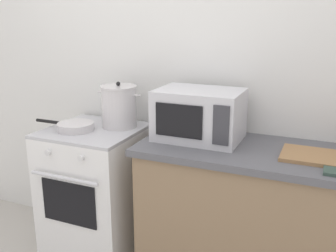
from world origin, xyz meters
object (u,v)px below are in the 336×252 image
(stove, at_px, (97,192))
(microwave, at_px, (199,115))
(frying_pan, at_px, (75,126))
(cutting_board, at_px, (317,157))
(stock_pot, at_px, (119,106))

(stove, bearing_deg, microwave, 6.38)
(stove, xyz_separation_m, microwave, (0.71, 0.08, 0.61))
(frying_pan, xyz_separation_m, cutting_board, (1.48, 0.07, -0.02))
(microwave, relative_size, cutting_board, 1.39)
(stove, xyz_separation_m, frying_pan, (-0.09, -0.07, 0.48))
(microwave, bearing_deg, stock_pot, 176.25)
(cutting_board, bearing_deg, frying_pan, -177.17)
(stock_pot, xyz_separation_m, frying_pan, (-0.23, -0.19, -0.11))
(cutting_board, bearing_deg, microwave, 173.44)
(stove, distance_m, cutting_board, 1.46)
(microwave, xyz_separation_m, cutting_board, (0.68, -0.08, -0.14))
(stock_pot, height_order, microwave, stock_pot)
(stove, relative_size, cutting_board, 2.56)
(stock_pot, distance_m, microwave, 0.58)
(frying_pan, distance_m, cutting_board, 1.48)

